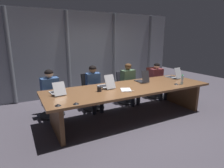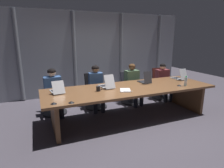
{
  "view_description": "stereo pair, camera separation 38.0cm",
  "coord_description": "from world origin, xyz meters",
  "px_view_note": "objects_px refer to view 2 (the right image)",
  "views": [
    {
      "loc": [
        -2.36,
        -3.56,
        1.89
      ],
      "look_at": [
        -0.43,
        0.1,
        0.86
      ],
      "focal_mm": 29.96,
      "sensor_mm": 36.0,
      "label": 1
    },
    {
      "loc": [
        -2.02,
        -3.72,
        1.89
      ],
      "look_at": [
        -0.43,
        0.1,
        0.86
      ],
      "focal_mm": 29.96,
      "sensor_mm": 36.0,
      "label": 2
    }
  ],
  "objects_px": {
    "laptop_left_mid": "(107,85)",
    "conference_mic_left_side": "(54,103)",
    "laptop_left_end": "(57,90)",
    "water_bottle_primary": "(186,81)",
    "coffee_mug_near": "(98,89)",
    "person_left_end": "(54,89)",
    "office_chair_left_end": "(54,100)",
    "spiral_notepad": "(125,90)",
    "laptop_right_mid": "(179,77)",
    "conference_mic_right_side": "(179,85)",
    "laptop_center": "(145,81)",
    "conference_mic_middle": "(71,102)",
    "person_left_mid": "(96,85)",
    "person_center": "(133,82)",
    "person_right_mid": "(164,80)",
    "office_chair_center": "(130,91)",
    "office_chair_right_mid": "(161,87)",
    "office_chair_left_mid": "(95,95)"
  },
  "relations": [
    {
      "from": "person_center",
      "to": "coffee_mug_near",
      "type": "distance_m",
      "value": 1.6
    },
    {
      "from": "office_chair_center",
      "to": "person_left_mid",
      "type": "distance_m",
      "value": 1.15
    },
    {
      "from": "coffee_mug_near",
      "to": "conference_mic_middle",
      "type": "relative_size",
      "value": 1.27
    },
    {
      "from": "laptop_right_mid",
      "to": "conference_mic_middle",
      "type": "xyz_separation_m",
      "value": [
        -3.14,
        -0.8,
        -0.04
      ]
    },
    {
      "from": "person_left_end",
      "to": "conference_mic_left_side",
      "type": "distance_m",
      "value": 1.34
    },
    {
      "from": "laptop_center",
      "to": "conference_mic_middle",
      "type": "relative_size",
      "value": 3.61
    },
    {
      "from": "laptop_left_end",
      "to": "coffee_mug_near",
      "type": "xyz_separation_m",
      "value": [
        0.84,
        -0.25,
        0.0
      ]
    },
    {
      "from": "laptop_left_mid",
      "to": "conference_mic_right_side",
      "type": "bearing_deg",
      "value": -113.78
    },
    {
      "from": "laptop_left_mid",
      "to": "person_center",
      "type": "height_order",
      "value": "person_center"
    },
    {
      "from": "laptop_left_end",
      "to": "person_left_mid",
      "type": "distance_m",
      "value": 1.24
    },
    {
      "from": "person_left_mid",
      "to": "laptop_right_mid",
      "type": "bearing_deg",
      "value": 80.46
    },
    {
      "from": "office_chair_center",
      "to": "office_chair_right_mid",
      "type": "xyz_separation_m",
      "value": [
        1.12,
        0.0,
        0.01
      ]
    },
    {
      "from": "conference_mic_right_side",
      "to": "laptop_left_mid",
      "type": "bearing_deg",
      "value": 161.55
    },
    {
      "from": "office_chair_left_end",
      "to": "spiral_notepad",
      "type": "relative_size",
      "value": 2.57
    },
    {
      "from": "office_chair_right_mid",
      "to": "person_left_mid",
      "type": "xyz_separation_m",
      "value": [
        -2.21,
        -0.16,
        0.32
      ]
    },
    {
      "from": "laptop_left_mid",
      "to": "person_center",
      "type": "bearing_deg",
      "value": -64.38
    },
    {
      "from": "laptop_left_mid",
      "to": "conference_mic_left_side",
      "type": "relative_size",
      "value": 4.49
    },
    {
      "from": "office_chair_right_mid",
      "to": "conference_mic_middle",
      "type": "distance_m",
      "value": 3.52
    },
    {
      "from": "laptop_left_mid",
      "to": "office_chair_right_mid",
      "type": "distance_m",
      "value": 2.35
    },
    {
      "from": "person_left_mid",
      "to": "person_left_end",
      "type": "bearing_deg",
      "value": -84.81
    },
    {
      "from": "laptop_center",
      "to": "conference_mic_right_side",
      "type": "distance_m",
      "value": 0.84
    },
    {
      "from": "office_chair_left_end",
      "to": "person_left_mid",
      "type": "xyz_separation_m",
      "value": [
        1.09,
        -0.16,
        0.32
      ]
    },
    {
      "from": "person_left_mid",
      "to": "coffee_mug_near",
      "type": "distance_m",
      "value": 0.91
    },
    {
      "from": "office_chair_right_mid",
      "to": "water_bottle_primary",
      "type": "relative_size",
      "value": 3.87
    },
    {
      "from": "office_chair_left_mid",
      "to": "conference_mic_left_side",
      "type": "bearing_deg",
      "value": -46.52
    },
    {
      "from": "office_chair_left_end",
      "to": "person_left_mid",
      "type": "bearing_deg",
      "value": 84.47
    },
    {
      "from": "office_chair_right_mid",
      "to": "coffee_mug_near",
      "type": "distance_m",
      "value": 2.69
    },
    {
      "from": "conference_mic_right_side",
      "to": "laptop_right_mid",
      "type": "bearing_deg",
      "value": 48.91
    },
    {
      "from": "office_chair_center",
      "to": "coffee_mug_near",
      "type": "relative_size",
      "value": 6.43
    },
    {
      "from": "office_chair_left_mid",
      "to": "person_right_mid",
      "type": "distance_m",
      "value": 2.2
    },
    {
      "from": "coffee_mug_near",
      "to": "person_left_end",
      "type": "bearing_deg",
      "value": 134.73
    },
    {
      "from": "laptop_left_mid",
      "to": "person_right_mid",
      "type": "bearing_deg",
      "value": -78.81
    },
    {
      "from": "laptop_right_mid",
      "to": "person_left_end",
      "type": "relative_size",
      "value": 0.39
    },
    {
      "from": "office_chair_right_mid",
      "to": "office_chair_center",
      "type": "bearing_deg",
      "value": -87.91
    },
    {
      "from": "office_chair_left_end",
      "to": "coffee_mug_near",
      "type": "relative_size",
      "value": 6.72
    },
    {
      "from": "laptop_left_mid",
      "to": "office_chair_right_mid",
      "type": "bearing_deg",
      "value": -75.24
    },
    {
      "from": "laptop_center",
      "to": "office_chair_left_mid",
      "type": "bearing_deg",
      "value": 56.15
    },
    {
      "from": "laptop_center",
      "to": "conference_mic_right_side",
      "type": "bearing_deg",
      "value": -134.22
    },
    {
      "from": "laptop_left_mid",
      "to": "person_left_mid",
      "type": "bearing_deg",
      "value": -1.08
    },
    {
      "from": "office_chair_left_end",
      "to": "person_left_mid",
      "type": "relative_size",
      "value": 0.8
    },
    {
      "from": "laptop_right_mid",
      "to": "person_right_mid",
      "type": "bearing_deg",
      "value": 0.43
    },
    {
      "from": "person_center",
      "to": "office_chair_right_mid",
      "type": "bearing_deg",
      "value": 93.72
    },
    {
      "from": "conference_mic_left_side",
      "to": "person_left_mid",
      "type": "bearing_deg",
      "value": 47.62
    },
    {
      "from": "person_right_mid",
      "to": "conference_mic_left_side",
      "type": "xyz_separation_m",
      "value": [
        -3.39,
        -1.33,
        0.15
      ]
    },
    {
      "from": "laptop_left_end",
      "to": "person_right_mid",
      "type": "distance_m",
      "value": 3.31
    },
    {
      "from": "laptop_right_mid",
      "to": "office_chair_center",
      "type": "xyz_separation_m",
      "value": [
        -1.13,
        0.75,
        -0.48
      ]
    },
    {
      "from": "laptop_left_end",
      "to": "person_left_mid",
      "type": "relative_size",
      "value": 0.39
    },
    {
      "from": "laptop_left_end",
      "to": "water_bottle_primary",
      "type": "height_order",
      "value": "laptop_left_end"
    },
    {
      "from": "laptop_right_mid",
      "to": "water_bottle_primary",
      "type": "relative_size",
      "value": 1.88
    },
    {
      "from": "laptop_center",
      "to": "water_bottle_primary",
      "type": "height_order",
      "value": "laptop_center"
    }
  ]
}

